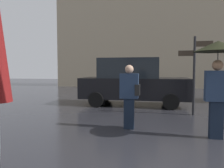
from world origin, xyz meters
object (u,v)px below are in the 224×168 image
object	(u,v)px
pedestrian_with_umbrella	(218,63)
pedestrian_with_bag	(130,93)
parked_car_left	(133,82)
street_signpost	(194,67)

from	to	relation	value
pedestrian_with_umbrella	pedestrian_with_bag	world-z (taller)	pedestrian_with_umbrella
parked_car_left	pedestrian_with_bag	bearing A→B (deg)	-70.64
pedestrian_with_umbrella	street_signpost	distance (m)	2.54
pedestrian_with_umbrella	street_signpost	bearing A→B (deg)	91.17
pedestrian_with_umbrella	parked_car_left	world-z (taller)	pedestrian_with_umbrella
pedestrian_with_umbrella	pedestrian_with_bag	bearing A→B (deg)	167.57
parked_car_left	pedestrian_with_umbrella	bearing A→B (deg)	-47.21
pedestrian_with_umbrella	street_signpost	size ratio (longest dim) A/B	0.82
pedestrian_with_umbrella	parked_car_left	distance (m)	4.87
parked_car_left	street_signpost	bearing A→B (deg)	-23.11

